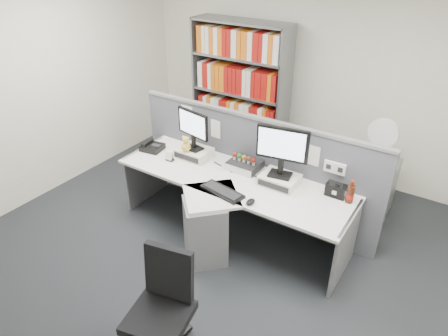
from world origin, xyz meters
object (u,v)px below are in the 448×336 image
Objects in this scene: shelving_unit at (240,95)px; keyboard at (222,191)px; cola_bottle at (350,194)px; filing_cabinet at (371,190)px; desk at (221,208)px; monitor_left at (193,127)px; desk_phone at (152,147)px; speaker at (336,190)px; monitor_right at (282,148)px; desk_calendar at (170,156)px; office_chair at (163,306)px; mouse at (251,202)px; desk_fan at (383,136)px; desktop_pc at (245,165)px.

keyboard is at bearing -63.36° from shelving_unit.
shelving_unit is (-2.08, 1.40, 0.16)m from cola_bottle.
keyboard is at bearing -127.50° from filing_cabinet.
desk is 2.12m from shelving_unit.
monitor_left reaches higher than desk_phone.
speaker is at bearing 166.88° from cola_bottle.
monitor_right reaches higher than keyboard.
monitor_right is 2.19× the size of cola_bottle.
office_chair is (1.17, -1.51, -0.26)m from desk_calendar.
keyboard is at bearing 177.74° from mouse.
mouse is at bearing -2.26° from keyboard.
shelving_unit reaches higher than desk_phone.
speaker is at bearing 30.30° from keyboard.
mouse is at bearing -24.78° from monitor_left.
desk_calendar is at bearing 169.03° from desk.
filing_cabinet is (1.13, 1.48, -0.38)m from keyboard.
keyboard is at bearing -131.20° from monitor_right.
cola_bottle is at bearing 5.16° from desk_phone.
office_chair reaches higher than keyboard.
cola_bottle is at bearing 65.76° from office_chair.
filing_cabinet is 2.88m from office_chair.
desk_calendar is 2.38m from desk_fan.
mouse is (-0.07, -0.47, -0.40)m from monitor_right.
keyboard is at bearing -83.63° from desktop_pc.
desk_phone is at bearing 167.89° from mouse.
desk_calendar is at bearing 164.98° from keyboard.
desk_calendar is at bearing -171.50° from cola_bottle.
desktop_pc is 2.96× the size of desk_calendar.
cola_bottle is 0.35× the size of filing_cabinet.
shelving_unit is (-1.37, 1.46, -0.16)m from monitor_right.
cola_bottle reaches higher than keyboard.
monitor_right reaches higher than filing_cabinet.
monitor_left is 1.70m from speaker.
shelving_unit is at bearing 133.08° from monitor_right.
keyboard is 0.90m from desk_calendar.
keyboard is (-0.40, -0.46, -0.40)m from monitor_right.
desk_phone is at bearing -173.60° from speaker.
desk is 5.31× the size of keyboard.
mouse is at bearing -56.20° from shelving_unit.
monitor_right is 0.57× the size of office_chair.
monitor_right is at bearing 4.97° from desk_phone.
filing_cabinet is at bearing 73.17° from office_chair.
monitor_left is 2.22m from filing_cabinet.
speaker is (1.84, 0.33, 0.02)m from desk_calendar.
speaker is 0.28× the size of filing_cabinet.
desk is 10.65× the size of cola_bottle.
office_chair is (-0.83, -2.76, -0.54)m from desk_fan.
desk_fan is at bearing 79.66° from speaker.
filing_cabinet is (2.35, 1.16, -0.41)m from desk_phone.
keyboard is 4.20× the size of mouse.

